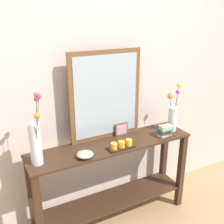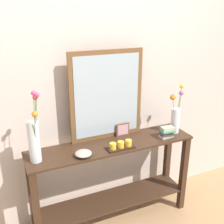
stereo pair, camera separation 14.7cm
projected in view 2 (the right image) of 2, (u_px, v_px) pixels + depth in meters
name	position (u px, v px, depth m)	size (l,w,h in m)	color
ground_plane	(112.00, 218.00, 2.71)	(7.00, 6.00, 0.02)	#A87F56
wall_back	(99.00, 79.00, 2.49)	(6.40, 0.08, 2.70)	beige
console_table	(112.00, 175.00, 2.53)	(1.52, 0.36, 0.83)	#382316
mirror_leaning	(107.00, 96.00, 2.41)	(0.69, 0.03, 0.81)	brown
tall_vase_left	(34.00, 139.00, 2.07)	(0.11, 0.18, 0.61)	silver
vase_right	(175.00, 117.00, 2.59)	(0.16, 0.12, 0.50)	silver
candle_tray	(121.00, 146.00, 2.33)	(0.24, 0.09, 0.07)	black
picture_frame_small	(123.00, 130.00, 2.56)	(0.13, 0.01, 0.12)	brown
decorative_bowl	(83.00, 153.00, 2.20)	(0.14, 0.14, 0.05)	#9E9389
book_stack	(167.00, 132.00, 2.53)	(0.14, 0.10, 0.10)	#B2A893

